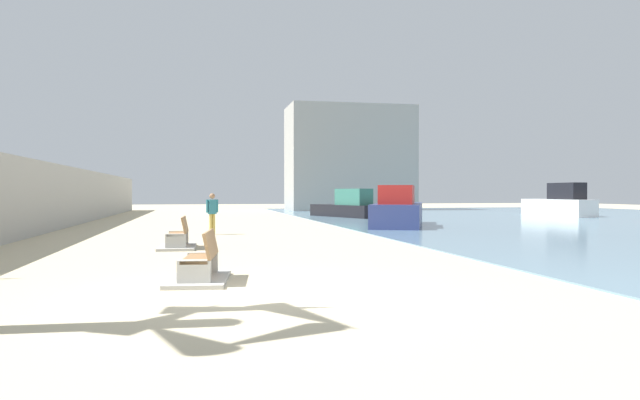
% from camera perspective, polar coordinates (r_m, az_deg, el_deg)
% --- Properties ---
extents(ground_plane, '(120.00, 120.00, 0.00)m').
position_cam_1_polar(ground_plane, '(27.90, -9.95, -2.82)').
color(ground_plane, '#C6B793').
extents(seawall, '(0.80, 64.00, 3.03)m').
position_cam_1_polar(seawall, '(28.61, -25.15, 0.24)').
color(seawall, '#ADAAA3').
rests_on(seawall, ground).
extents(bench_near, '(1.34, 2.22, 0.98)m').
position_cam_1_polar(bench_near, '(11.73, -11.49, -6.57)').
color(bench_near, '#ADAAA3').
rests_on(bench_near, ground).
extents(bench_far, '(1.16, 2.13, 0.98)m').
position_cam_1_polar(bench_far, '(18.77, -13.53, -3.84)').
color(bench_far, '#ADAAA3').
rests_on(bench_far, ground).
extents(person_walking, '(0.50, 0.28, 1.69)m').
position_cam_1_polar(person_walking, '(24.54, -10.37, -1.00)').
color(person_walking, gold).
rests_on(person_walking, ground).
extents(boat_far_left, '(4.99, 7.84, 2.03)m').
position_cam_1_polar(boat_far_left, '(30.04, 7.54, -1.03)').
color(boat_far_left, navy).
rests_on(boat_far_left, water_bay).
extents(boat_distant, '(2.01, 6.61, 2.38)m').
position_cam_1_polar(boat_distant, '(46.02, 22.12, -0.33)').
color(boat_distant, white).
rests_on(boat_distant, water_bay).
extents(boat_far_right, '(3.85, 6.82, 1.94)m').
position_cam_1_polar(boat_far_right, '(40.65, 2.67, -0.66)').
color(boat_far_right, black).
rests_on(boat_far_right, water_bay).
extents(harbor_building, '(12.00, 6.00, 10.07)m').
position_cam_1_polar(harbor_building, '(57.79, 2.86, 4.01)').
color(harbor_building, '#9E9E99').
rests_on(harbor_building, ground).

